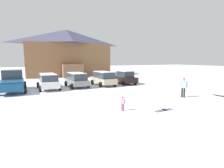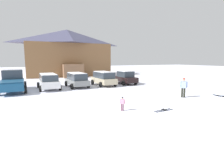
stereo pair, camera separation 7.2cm
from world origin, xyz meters
name	(u,v)px [view 1 (the left image)]	position (x,y,z in m)	size (l,w,h in m)	color
ground	(198,118)	(0.00, 0.00, 0.00)	(160.00, 160.00, 0.00)	white
ski_lodge	(67,52)	(-1.23, 30.33, 4.69)	(16.36, 10.94, 9.25)	brown
parked_white_suv	(48,81)	(-6.60, 13.81, 0.91)	(2.29, 4.67, 1.69)	white
parked_grey_wagon	(77,79)	(-3.40, 13.93, 0.91)	(2.35, 4.36, 1.69)	gray
parked_beige_suv	(103,78)	(-0.06, 13.77, 0.94)	(2.26, 4.42, 1.76)	#BFB18E
parked_black_sedan	(125,77)	(3.09, 13.91, 0.87)	(2.14, 4.18, 1.76)	black
pickup_truck	(12,82)	(-10.04, 13.95, 1.00)	(2.62, 5.74, 2.15)	navy
skier_child_in_pink_snowsuit	(123,103)	(-3.14, 3.03, 0.50)	(0.27, 0.23, 0.89)	#6E3B52
skier_adult_in_blue_parka	(184,87)	(3.50, 4.32, 0.94)	(0.47, 0.47, 1.67)	black
pair_of_skis	(164,110)	(-0.72, 1.94, 0.02)	(1.38, 0.36, 0.08)	#192030
plowed_snow_pile	(224,92)	(7.65, 3.38, 0.28)	(2.64, 2.11, 0.56)	white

